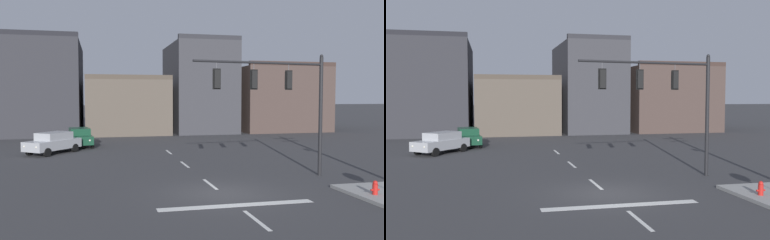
# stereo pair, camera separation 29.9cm
# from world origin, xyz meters

# --- Properties ---
(ground_plane) EXTENTS (400.00, 400.00, 0.00)m
(ground_plane) POSITION_xyz_m (0.00, 0.00, 0.00)
(ground_plane) COLOR #353538
(stop_bar_paint) EXTENTS (6.40, 0.50, 0.01)m
(stop_bar_paint) POSITION_xyz_m (0.00, -2.00, 0.00)
(stop_bar_paint) COLOR silver
(stop_bar_paint) RESTS_ON ground
(lane_centreline) EXTENTS (0.16, 26.40, 0.01)m
(lane_centreline) POSITION_xyz_m (0.00, 2.00, 0.00)
(lane_centreline) COLOR silver
(lane_centreline) RESTS_ON ground
(signal_mast_near_side) EXTENTS (7.42, 1.01, 6.57)m
(signal_mast_near_side) POSITION_xyz_m (4.03, 2.60, 4.57)
(signal_mast_near_side) COLOR black
(signal_mast_near_side) RESTS_ON ground
(car_lot_nearside) EXTENTS (2.41, 4.63, 1.61)m
(car_lot_nearside) POSITION_xyz_m (-6.88, 19.03, 0.86)
(car_lot_nearside) COLOR #143D28
(car_lot_nearside) RESTS_ON ground
(car_lot_middle) EXTENTS (4.12, 4.58, 1.61)m
(car_lot_middle) POSITION_xyz_m (-8.66, 15.14, 0.86)
(car_lot_middle) COLOR #9EA0A5
(car_lot_middle) RESTS_ON ground
(fire_hydrant) EXTENTS (0.40, 0.30, 0.75)m
(fire_hydrant) POSITION_xyz_m (6.08, -2.21, 0.33)
(fire_hydrant) COLOR red
(fire_hydrant) RESTS_ON ground
(building_row) EXTENTS (41.36, 13.97, 11.18)m
(building_row) POSITION_xyz_m (0.68, 33.50, 4.59)
(building_row) COLOR #2D2D33
(building_row) RESTS_ON ground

